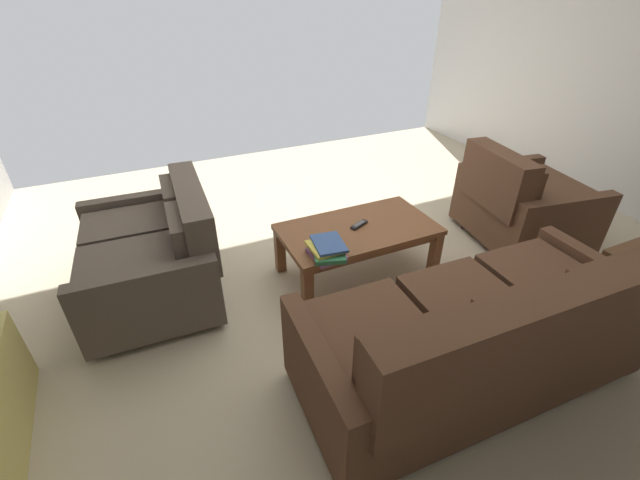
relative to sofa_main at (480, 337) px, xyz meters
The scene contains 8 objects.
ground_plane 1.47m from the sofa_main, 90.87° to the right, with size 5.74×5.47×0.01m, color beige.
wall_left 3.40m from the sofa_main, 153.76° to the right, with size 0.12×5.47×2.89m, color silver.
sofa_main is the anchor object (origin of this frame).
loveseat_near 2.19m from the sofa_main, 47.49° to the right, with size 0.92×1.22×0.79m.
coffee_table 1.22m from the sofa_main, 87.19° to the right, with size 1.16×0.63×0.41m.
armchair_side 1.81m from the sofa_main, 143.71° to the right, with size 1.01×1.05×0.85m.
book_stack 1.06m from the sofa_main, 65.88° to the right, with size 0.28×0.33×0.10m.
tv_remote 1.23m from the sofa_main, 87.90° to the right, with size 0.16×0.10×0.02m.
Camera 1 is at (1.44, 2.49, 1.96)m, focal length 22.99 mm.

